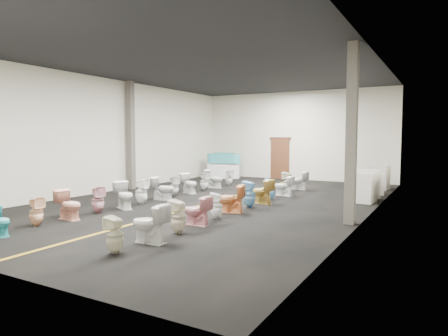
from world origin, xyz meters
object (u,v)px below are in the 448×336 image
at_px(bathtub, 224,158).
at_px(toilet_right_11, 299,181).
at_px(toilet_left_4, 124,195).
at_px(toilet_right_1, 150,223).
at_px(toilet_left_8, 189,183).
at_px(toilet_right_3, 197,211).
at_px(toilet_left_3, 98,200).
at_px(appliance_crate_b, 367,184).
at_px(toilet_right_9, 284,186).
at_px(toilet_right_5, 231,199).
at_px(appliance_crate_a, 362,187).
at_px(toilet_right_7, 261,191).
at_px(toilet_left_11, 229,178).
at_px(toilet_left_1, 36,212).
at_px(toilet_left_9, 204,181).
at_px(toilet_right_2, 178,217).
at_px(toilet_right_0, 115,235).
at_px(toilet_right_8, 270,189).
at_px(display_table, 224,171).
at_px(toilet_left_6, 163,188).
at_px(toilet_left_10, 214,179).
at_px(toilet_right_4, 217,206).
at_px(toilet_left_2, 69,205).
at_px(toilet_right_6, 250,194).
at_px(appliance_crate_d, 379,177).
at_px(toilet_left_7, 174,186).
at_px(toilet_right_10, 287,182).
at_px(toilet_left_5, 141,192).
at_px(appliance_crate_c, 373,183).

relative_size(bathtub, toilet_right_11, 2.41).
relative_size(toilet_left_4, toilet_right_1, 1.01).
bearing_deg(toilet_left_8, toilet_right_3, -125.96).
bearing_deg(toilet_left_3, appliance_crate_b, -24.44).
height_order(bathtub, toilet_right_9, bathtub).
bearing_deg(toilet_left_8, toilet_right_5, -111.74).
bearing_deg(toilet_left_3, appliance_crate_a, -28.46).
distance_m(toilet_left_3, toilet_left_8, 4.69).
bearing_deg(toilet_right_7, toilet_left_11, -128.62).
bearing_deg(toilet_left_1, toilet_left_9, 1.82).
xyz_separation_m(appliance_crate_a, toilet_right_2, (-2.81, -6.60, -0.11)).
distance_m(toilet_right_3, toilet_right_5, 1.87).
height_order(bathtub, toilet_right_0, bathtub).
bearing_deg(toilet_right_8, display_table, -136.60).
xyz_separation_m(toilet_left_6, toilet_right_5, (3.16, -0.91, 0.01)).
xyz_separation_m(display_table, toilet_left_1, (1.65, -12.33, -0.01)).
distance_m(toilet_left_3, toilet_right_7, 5.11).
relative_size(appliance_crate_b, toilet_left_11, 1.43).
relative_size(toilet_left_10, toilet_right_8, 1.08).
height_order(toilet_right_0, toilet_right_4, toilet_right_0).
height_order(toilet_left_2, toilet_right_8, toilet_left_2).
height_order(toilet_left_4, toilet_right_6, toilet_right_6).
distance_m(appliance_crate_d, toilet_right_1, 11.65).
bearing_deg(toilet_right_8, toilet_left_7, -70.70).
relative_size(toilet_left_3, toilet_right_0, 1.10).
height_order(appliance_crate_a, toilet_right_10, appliance_crate_a).
distance_m(toilet_right_4, toilet_right_5, 0.96).
relative_size(toilet_left_6, toilet_right_11, 1.05).
height_order(toilet_left_8, toilet_right_11, toilet_left_8).
bearing_deg(appliance_crate_d, toilet_right_2, -105.19).
bearing_deg(toilet_right_5, toilet_right_7, 161.76).
bearing_deg(toilet_left_1, toilet_right_3, -56.50).
distance_m(bathtub, toilet_right_9, 6.91).
height_order(toilet_left_4, toilet_left_8, toilet_left_4).
distance_m(toilet_left_4, toilet_left_9, 4.66).
relative_size(toilet_left_1, toilet_left_11, 1.02).
relative_size(toilet_left_1, toilet_left_4, 0.87).
relative_size(appliance_crate_a, toilet_right_0, 1.39).
bearing_deg(toilet_right_7, toilet_right_3, 9.42).
xyz_separation_m(toilet_left_5, toilet_right_11, (3.28, 5.97, -0.04)).
bearing_deg(appliance_crate_c, bathtub, 162.91).
relative_size(appliance_crate_b, toilet_left_6, 1.27).
distance_m(toilet_left_2, toilet_left_9, 6.59).
relative_size(toilet_left_11, toilet_right_0, 1.00).
xyz_separation_m(display_table, toilet_left_6, (1.82, -7.55, 0.03)).
bearing_deg(toilet_left_5, toilet_right_11, -37.23).
distance_m(appliance_crate_a, toilet_left_1, 9.93).
bearing_deg(appliance_crate_c, toilet_right_0, -105.39).
height_order(toilet_left_1, toilet_right_5, toilet_right_5).
bearing_deg(bathtub, toilet_left_2, -90.13).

